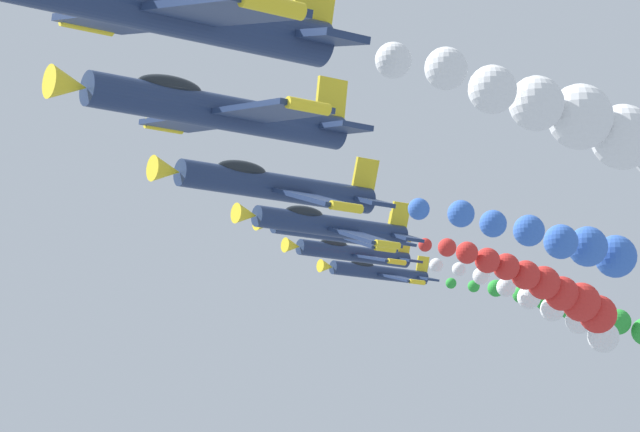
{
  "coord_description": "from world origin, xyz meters",
  "views": [
    {
      "loc": [
        -60.59,
        39.88,
        69.23
      ],
      "look_at": [
        0.0,
        0.0,
        85.22
      ],
      "focal_mm": 81.96,
      "sensor_mm": 36.0,
      "label": 1
    }
  ],
  "objects_px": {
    "airplane_lead": "(146,5)",
    "airplane_right_inner": "(274,186)",
    "airplane_left_inner": "(214,110)",
    "airplane_high_slot": "(378,272)",
    "airplane_left_outer": "(329,225)",
    "airplane_trailing": "(352,253)",
    "airplane_right_outer": "(335,232)"
  },
  "relations": [
    {
      "from": "airplane_right_inner",
      "to": "airplane_high_slot",
      "type": "xyz_separation_m",
      "value": [
        44.2,
        -36.85,
        6.75
      ]
    },
    {
      "from": "airplane_lead",
      "to": "airplane_left_inner",
      "type": "distance_m",
      "value": 13.31
    },
    {
      "from": "airplane_left_outer",
      "to": "airplane_right_outer",
      "type": "distance_m",
      "value": 13.04
    },
    {
      "from": "airplane_left_outer",
      "to": "airplane_right_outer",
      "type": "bearing_deg",
      "value": -35.44
    },
    {
      "from": "airplane_left_inner",
      "to": "airplane_trailing",
      "type": "relative_size",
      "value": 1.0
    },
    {
      "from": "airplane_left_inner",
      "to": "airplane_left_outer",
      "type": "xyz_separation_m",
      "value": [
        22.59,
        -19.37,
        2.63
      ]
    },
    {
      "from": "airplane_right_inner",
      "to": "airplane_high_slot",
      "type": "bearing_deg",
      "value": -39.82
    },
    {
      "from": "airplane_left_outer",
      "to": "airplane_trailing",
      "type": "height_order",
      "value": "airplane_trailing"
    },
    {
      "from": "airplane_lead",
      "to": "airplane_right_inner",
      "type": "distance_m",
      "value": 27.17
    },
    {
      "from": "airplane_lead",
      "to": "airplane_left_outer",
      "type": "height_order",
      "value": "airplane_left_outer"
    },
    {
      "from": "airplane_right_outer",
      "to": "airplane_trailing",
      "type": "xyz_separation_m",
      "value": [
        10.65,
        -8.58,
        1.34
      ]
    },
    {
      "from": "airplane_left_outer",
      "to": "airplane_trailing",
      "type": "xyz_separation_m",
      "value": [
        21.1,
        -16.02,
        3.68
      ]
    },
    {
      "from": "airplane_lead",
      "to": "airplane_left_inner",
      "type": "relative_size",
      "value": 1.0
    },
    {
      "from": "airplane_right_inner",
      "to": "airplane_right_outer",
      "type": "bearing_deg",
      "value": -38.91
    },
    {
      "from": "airplane_trailing",
      "to": "airplane_high_slot",
      "type": "xyz_separation_m",
      "value": [
        11.22,
        -10.24,
        1.35
      ]
    },
    {
      "from": "airplane_left_inner",
      "to": "airplane_trailing",
      "type": "height_order",
      "value": "airplane_trailing"
    },
    {
      "from": "airplane_lead",
      "to": "airplane_high_slot",
      "type": "distance_m",
      "value": 85.09
    },
    {
      "from": "airplane_left_inner",
      "to": "airplane_right_inner",
      "type": "bearing_deg",
      "value": -39.36
    },
    {
      "from": "airplane_lead",
      "to": "airplane_right_inner",
      "type": "relative_size",
      "value": 1.0
    },
    {
      "from": "airplane_right_inner",
      "to": "airplane_left_outer",
      "type": "height_order",
      "value": "airplane_left_outer"
    },
    {
      "from": "airplane_left_inner",
      "to": "airplane_right_inner",
      "type": "height_order",
      "value": "airplane_right_inner"
    },
    {
      "from": "airplane_left_inner",
      "to": "airplane_high_slot",
      "type": "distance_m",
      "value": 71.8
    },
    {
      "from": "airplane_left_inner",
      "to": "airplane_left_outer",
      "type": "bearing_deg",
      "value": -40.62
    },
    {
      "from": "airplane_left_inner",
      "to": "airplane_trailing",
      "type": "distance_m",
      "value": 56.58
    },
    {
      "from": "airplane_left_outer",
      "to": "airplane_trailing",
      "type": "distance_m",
      "value": 26.75
    },
    {
      "from": "airplane_right_inner",
      "to": "airplane_right_outer",
      "type": "distance_m",
      "value": 28.98
    },
    {
      "from": "airplane_lead",
      "to": "airplane_trailing",
      "type": "relative_size",
      "value": 1.0
    },
    {
      "from": "airplane_right_inner",
      "to": "airplane_right_outer",
      "type": "relative_size",
      "value": 1.0
    },
    {
      "from": "airplane_trailing",
      "to": "airplane_high_slot",
      "type": "bearing_deg",
      "value": -42.39
    },
    {
      "from": "airplane_trailing",
      "to": "airplane_lead",
      "type": "bearing_deg",
      "value": 141.62
    },
    {
      "from": "airplane_right_inner",
      "to": "airplane_left_outer",
      "type": "distance_m",
      "value": 16.01
    },
    {
      "from": "airplane_right_inner",
      "to": "airplane_trailing",
      "type": "bearing_deg",
      "value": -38.89
    }
  ]
}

